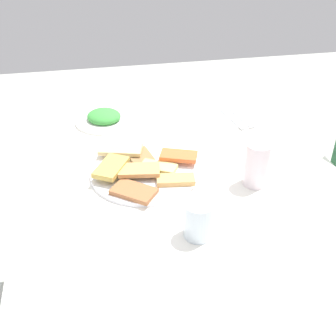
% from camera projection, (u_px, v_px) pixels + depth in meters
% --- Properties ---
extents(dining_table, '(1.16, 0.89, 0.75)m').
position_uv_depth(dining_table, '(183.00, 202.00, 1.24)').
color(dining_table, white).
rests_on(dining_table, ground_plane).
extents(pide_platter, '(0.31, 0.32, 0.04)m').
position_uv_depth(pide_platter, '(143.00, 170.00, 1.21)').
color(pide_platter, white).
rests_on(pide_platter, dining_table).
extents(salad_plate_greens, '(0.20, 0.20, 0.04)m').
position_uv_depth(salad_plate_greens, '(104.00, 118.00, 1.48)').
color(salad_plate_greens, white).
rests_on(salad_plate_greens, dining_table).
extents(soda_can, '(0.09, 0.09, 0.12)m').
position_uv_depth(soda_can, '(257.00, 164.00, 1.15)').
color(soda_can, silver).
rests_on(soda_can, dining_table).
extents(drinking_glass, '(0.07, 0.07, 0.09)m').
position_uv_depth(drinking_glass, '(199.00, 220.00, 0.98)').
color(drinking_glass, silver).
rests_on(drinking_glass, dining_table).
extents(paper_napkin, '(0.17, 0.17, 0.00)m').
position_uv_depth(paper_napkin, '(236.00, 118.00, 1.51)').
color(paper_napkin, white).
rests_on(paper_napkin, dining_table).
extents(fork, '(0.18, 0.04, 0.00)m').
position_uv_depth(fork, '(231.00, 118.00, 1.50)').
color(fork, silver).
rests_on(fork, paper_napkin).
extents(spoon, '(0.17, 0.05, 0.00)m').
position_uv_depth(spoon, '(241.00, 117.00, 1.51)').
color(spoon, silver).
rests_on(spoon, paper_napkin).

